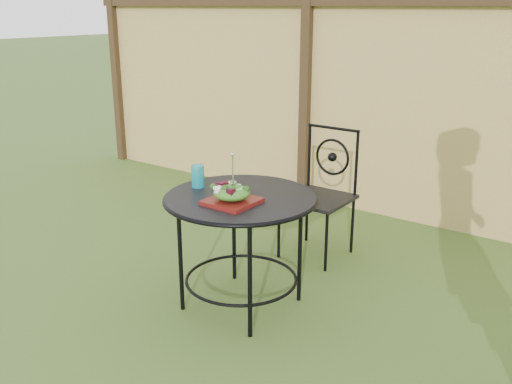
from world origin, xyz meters
TOP-DOWN VIEW (x-y plane):
  - ground at (0.00, 0.00)m, footprint 60.00×60.00m
  - fence at (-0.00, 2.19)m, footprint 8.00×0.12m
  - patio_table at (-0.52, 0.14)m, footprint 0.92×0.92m
  - patio_chair at (-0.53, 1.13)m, footprint 0.46×0.46m
  - salad_plate at (-0.48, 0.01)m, footprint 0.27×0.27m
  - salad at (-0.48, 0.01)m, footprint 0.21×0.21m
  - fork at (-0.47, 0.01)m, footprint 0.01×0.01m
  - drinking_glass at (-0.84, 0.13)m, footprint 0.08×0.08m

SIDE VIEW (x-z plane):
  - ground at x=0.00m, z-range 0.00..0.00m
  - patio_chair at x=-0.53m, z-range 0.03..0.98m
  - patio_table at x=-0.52m, z-range 0.22..0.95m
  - salad_plate at x=-0.48m, z-range 0.72..0.75m
  - salad at x=-0.48m, z-range 0.75..0.83m
  - drinking_glass at x=-0.84m, z-range 0.72..0.86m
  - fork at x=-0.47m, z-range 0.83..1.01m
  - fence at x=0.00m, z-range 0.00..1.90m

